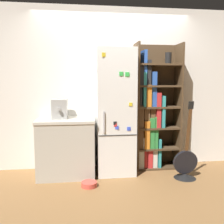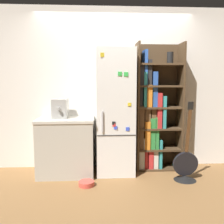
# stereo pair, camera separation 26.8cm
# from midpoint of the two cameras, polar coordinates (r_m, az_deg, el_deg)

# --- Properties ---
(ground_plane) EXTENTS (16.00, 16.00, 0.00)m
(ground_plane) POSITION_cam_midpoint_polar(r_m,az_deg,el_deg) (3.90, -1.03, -14.23)
(ground_plane) COLOR olive
(wall_back) EXTENTS (8.00, 0.05, 2.60)m
(wall_back) POSITION_cam_midpoint_polar(r_m,az_deg,el_deg) (4.12, -1.80, 5.38)
(wall_back) COLOR white
(wall_back) RESTS_ON ground_plane
(refrigerator) EXTENTS (0.57, 0.60, 1.90)m
(refrigerator) POSITION_cam_midpoint_polar(r_m,az_deg,el_deg) (3.83, -1.32, 0.02)
(refrigerator) COLOR white
(refrigerator) RESTS_ON ground_plane
(bookshelf) EXTENTS (0.72, 0.36, 2.01)m
(bookshelf) POSITION_cam_midpoint_polar(r_m,az_deg,el_deg) (4.08, 7.16, -0.47)
(bookshelf) COLOR #4C3823
(bookshelf) RESTS_ON ground_plane
(kitchen_counter) EXTENTS (0.84, 0.66, 0.86)m
(kitchen_counter) POSITION_cam_midpoint_polar(r_m,az_deg,el_deg) (3.89, -12.38, -7.77)
(kitchen_counter) COLOR #BCB7A8
(kitchen_counter) RESTS_ON ground_plane
(espresso_machine) EXTENTS (0.22, 0.38, 0.29)m
(espresso_machine) POSITION_cam_midpoint_polar(r_m,az_deg,el_deg) (3.85, -13.83, 0.73)
(espresso_machine) COLOR #A5A39E
(espresso_machine) RESTS_ON kitchen_counter
(guitar) EXTENTS (0.36, 0.32, 1.14)m
(guitar) POSITION_cam_midpoint_polar(r_m,az_deg,el_deg) (3.85, 14.47, -12.11)
(guitar) COLOR black
(guitar) RESTS_ON ground_plane
(pet_bowl) EXTENTS (0.22, 0.22, 0.06)m
(pet_bowl) POSITION_cam_midpoint_polar(r_m,az_deg,el_deg) (3.53, -7.50, -16.01)
(pet_bowl) COLOR #D84C3F
(pet_bowl) RESTS_ON ground_plane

